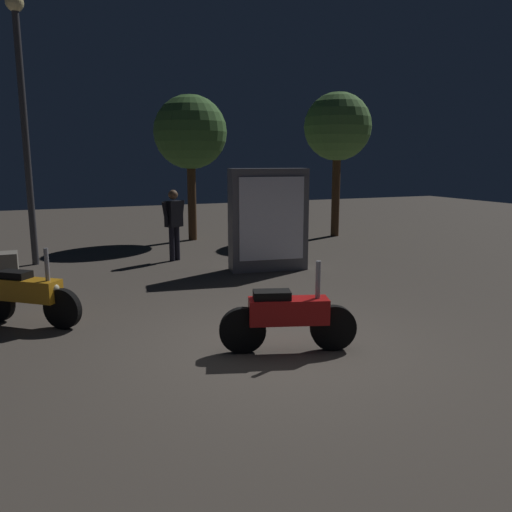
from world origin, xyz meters
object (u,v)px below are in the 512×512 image
at_px(motorcycle_orange_parked_left, 28,294).
at_px(streetlamp_near, 22,100).
at_px(motorcycle_red_foreground, 288,316).
at_px(kiosk_billboard, 268,220).
at_px(person_rider_beside, 174,219).

bearing_deg(motorcycle_orange_parked_left, streetlamp_near, 128.76).
bearing_deg(motorcycle_orange_parked_left, motorcycle_red_foreground, 0.93).
relative_size(streetlamp_near, kiosk_billboard, 2.65).
distance_m(motorcycle_orange_parked_left, person_rider_beside, 4.83).
bearing_deg(person_rider_beside, streetlamp_near, -132.71).
xyz_separation_m(motorcycle_orange_parked_left, streetlamp_near, (0.07, 4.50, 3.04)).
height_order(motorcycle_red_foreground, kiosk_billboard, kiosk_billboard).
height_order(motorcycle_red_foreground, person_rider_beside, person_rider_beside).
bearing_deg(motorcycle_red_foreground, motorcycle_orange_parked_left, 159.41).
relative_size(motorcycle_orange_parked_left, kiosk_billboard, 0.64).
relative_size(motorcycle_orange_parked_left, streetlamp_near, 0.24).
distance_m(motorcycle_orange_parked_left, streetlamp_near, 5.44).
relative_size(person_rider_beside, streetlamp_near, 0.29).
height_order(motorcycle_red_foreground, streetlamp_near, streetlamp_near).
bearing_deg(streetlamp_near, motorcycle_orange_parked_left, -90.84).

